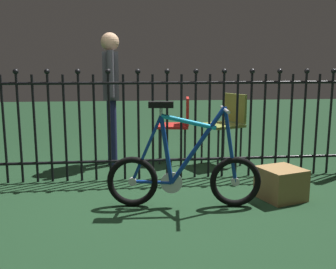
{
  "coord_description": "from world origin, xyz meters",
  "views": [
    {
      "loc": [
        -0.26,
        -3.16,
        1.15
      ],
      "look_at": [
        0.1,
        0.21,
        0.55
      ],
      "focal_mm": 40.95,
      "sensor_mm": 36.0,
      "label": 1
    }
  ],
  "objects_px": {
    "bicycle": "(184,173)",
    "chair_red": "(178,122)",
    "chair_olive": "(227,121)",
    "display_crate": "(281,184)",
    "person_visitor": "(111,88)"
  },
  "relations": [
    {
      "from": "bicycle",
      "to": "chair_olive",
      "type": "height_order",
      "value": "bicycle"
    },
    {
      "from": "bicycle",
      "to": "chair_olive",
      "type": "distance_m",
      "value": 1.55
    },
    {
      "from": "chair_olive",
      "to": "person_visitor",
      "type": "relative_size",
      "value": 0.54
    },
    {
      "from": "chair_red",
      "to": "person_visitor",
      "type": "xyz_separation_m",
      "value": [
        -0.8,
        -0.02,
        0.42
      ]
    },
    {
      "from": "chair_olive",
      "to": "display_crate",
      "type": "relative_size",
      "value": 2.46
    },
    {
      "from": "bicycle",
      "to": "chair_red",
      "type": "height_order",
      "value": "bicycle"
    },
    {
      "from": "bicycle",
      "to": "person_visitor",
      "type": "height_order",
      "value": "person_visitor"
    },
    {
      "from": "bicycle",
      "to": "person_visitor",
      "type": "relative_size",
      "value": 0.83
    },
    {
      "from": "chair_olive",
      "to": "bicycle",
      "type": "bearing_deg",
      "value": -117.76
    },
    {
      "from": "chair_olive",
      "to": "chair_red",
      "type": "xyz_separation_m",
      "value": [
        -0.55,
        0.18,
        -0.03
      ]
    },
    {
      "from": "display_crate",
      "to": "chair_olive",
      "type": "bearing_deg",
      "value": 97.38
    },
    {
      "from": "person_visitor",
      "to": "bicycle",
      "type": "bearing_deg",
      "value": -67.27
    },
    {
      "from": "person_visitor",
      "to": "display_crate",
      "type": "bearing_deg",
      "value": -43.41
    },
    {
      "from": "chair_red",
      "to": "display_crate",
      "type": "height_order",
      "value": "chair_red"
    },
    {
      "from": "bicycle",
      "to": "chair_red",
      "type": "relative_size",
      "value": 1.62
    }
  ]
}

